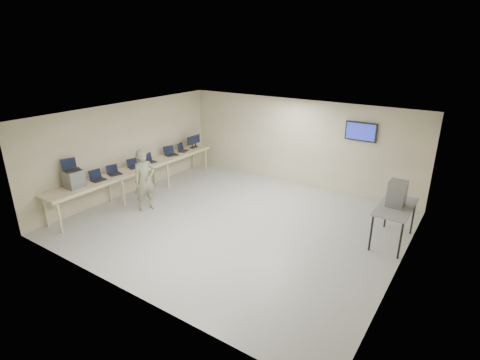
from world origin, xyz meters
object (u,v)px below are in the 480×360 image
Objects in this scene: side_table at (396,209)px; equipment_box at (74,179)px; workbench at (139,169)px; soldier at (145,180)px.

equipment_box is at bearing -154.98° from side_table.
workbench is 2.12m from equipment_box.
workbench is 13.06× the size of equipment_box.
workbench is 1.19m from soldier.
workbench is 3.85× the size of side_table.
soldier is (1.05, 1.43, -0.26)m from equipment_box.
soldier reaches higher than side_table.
equipment_box is 0.26× the size of soldier.
side_table is (7.25, 3.38, -0.27)m from equipment_box.
soldier is at bearing -34.10° from workbench.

